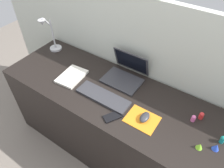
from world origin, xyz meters
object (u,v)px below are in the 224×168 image
at_px(cell_phone, 113,116).
at_px(toy_figurine_pink, 193,118).
at_px(laptop, 126,72).
at_px(mouse, 145,117).
at_px(toy_figurine_teal, 223,139).
at_px(notebook_pad, 72,76).
at_px(toy_figurine_lime, 200,146).
at_px(keyboard, 103,97).
at_px(toy_figurine_red, 201,116).
at_px(desk_lamp, 50,36).
at_px(toy_figurine_blue, 216,147).

relative_size(cell_phone, toy_figurine_pink, 2.53).
distance_m(laptop, mouse, 0.44).
bearing_deg(toy_figurine_teal, cell_phone, -162.13).
height_order(mouse, notebook_pad, mouse).
relative_size(notebook_pad, toy_figurine_lime, 5.59).
bearing_deg(keyboard, toy_figurine_teal, 7.31).
bearing_deg(notebook_pad, toy_figurine_pink, 2.38).
relative_size(laptop, toy_figurine_red, 5.56).
height_order(mouse, cell_phone, mouse).
distance_m(laptop, toy_figurine_lime, 0.75).
bearing_deg(keyboard, toy_figurine_lime, -0.88).
distance_m(notebook_pad, toy_figurine_lime, 1.05).
relative_size(notebook_pad, toy_figurine_red, 4.45).
bearing_deg(desk_lamp, toy_figurine_lime, -9.24).
bearing_deg(toy_figurine_red, toy_figurine_blue, -51.61).
bearing_deg(keyboard, cell_phone, -33.70).
bearing_deg(desk_lamp, toy_figurine_teal, -4.48).
bearing_deg(laptop, toy_figurine_teal, -13.22).
xyz_separation_m(toy_figurine_red, toy_figurine_teal, (0.16, -0.11, 0.00)).
relative_size(desk_lamp, notebook_pad, 1.43).
relative_size(cell_phone, toy_figurine_blue, 2.79).
relative_size(keyboard, toy_figurine_red, 7.60).
xyz_separation_m(toy_figurine_blue, toy_figurine_pink, (-0.18, 0.13, 0.00)).
xyz_separation_m(mouse, toy_figurine_blue, (0.45, 0.04, 0.00)).
bearing_deg(desk_lamp, notebook_pad, -24.69).
xyz_separation_m(desk_lamp, toy_figurine_red, (1.39, -0.01, -0.13)).
bearing_deg(notebook_pad, keyboard, -11.85).
bearing_deg(toy_figurine_pink, laptop, 168.17).
bearing_deg(laptop, notebook_pad, -145.37).
bearing_deg(toy_figurine_red, toy_figurine_lime, -75.12).
height_order(desk_lamp, toy_figurine_blue, desk_lamp).
relative_size(mouse, desk_lamp, 0.28).
distance_m(laptop, desk_lamp, 0.77).
xyz_separation_m(mouse, toy_figurine_pink, (0.27, 0.17, 0.00)).
bearing_deg(toy_figurine_red, keyboard, -161.65).
xyz_separation_m(mouse, toy_figurine_lime, (0.36, -0.01, 0.00)).
xyz_separation_m(keyboard, toy_figurine_lime, (0.71, -0.01, 0.01)).
height_order(laptop, toy_figurine_lime, laptop).
xyz_separation_m(keyboard, toy_figurine_blue, (0.79, 0.04, 0.01)).
bearing_deg(toy_figurine_lime, mouse, 178.81).
height_order(keyboard, cell_phone, keyboard).
xyz_separation_m(laptop, desk_lamp, (-0.76, -0.06, 0.10)).
relative_size(desk_lamp, toy_figurine_blue, 7.50).
distance_m(keyboard, mouse, 0.34).
bearing_deg(keyboard, toy_figurine_red, 18.35).
bearing_deg(toy_figurine_pink, notebook_pad, -172.58).
distance_m(desk_lamp, toy_figurine_blue, 1.55).
height_order(toy_figurine_lime, toy_figurine_blue, toy_figurine_blue).
xyz_separation_m(desk_lamp, toy_figurine_pink, (1.35, -0.06, -0.13)).
xyz_separation_m(toy_figurine_red, toy_figurine_pink, (-0.04, -0.05, -0.00)).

